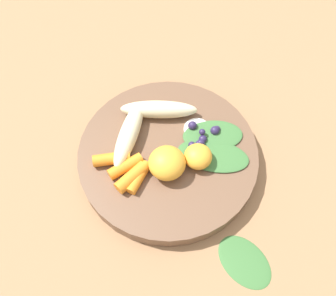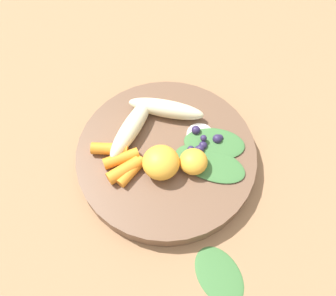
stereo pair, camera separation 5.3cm
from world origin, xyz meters
The scene contains 15 objects.
ground_plane centered at (0.00, 0.00, 0.00)m, with size 2.40×2.40×0.00m, color #99704C.
bowl centered at (0.00, 0.00, 0.01)m, with size 0.28×0.28×0.03m, color brown.
banana_peeled_left centered at (-0.05, 0.04, 0.04)m, with size 0.12×0.03×0.03m, color beige.
banana_peeled_right centered at (0.00, 0.07, 0.04)m, with size 0.12×0.03×0.03m, color beige.
orange_segment_near centered at (0.04, -0.03, 0.04)m, with size 0.04×0.04×0.03m, color #F4A833.
orange_segment_far centered at (-0.01, -0.03, 0.05)m, with size 0.05×0.05×0.04m, color #F4A833.
carrot_front centered at (-0.09, 0.00, 0.04)m, with size 0.02×0.02×0.05m, color orange.
carrot_mid_left centered at (-0.07, -0.02, 0.04)m, with size 0.02×0.02×0.05m, color orange.
carrot_mid_right centered at (-0.06, -0.04, 0.04)m, with size 0.02×0.02×0.05m, color orange.
carrot_rear centered at (-0.05, -0.04, 0.04)m, with size 0.02×0.02×0.05m, color orange.
blueberry_pile centered at (0.06, 0.01, 0.04)m, with size 0.06×0.05×0.02m.
coconut_shred_patch centered at (0.05, 0.03, 0.03)m, with size 0.04×0.04×0.00m, color white.
kale_leaf_left centered at (0.06, -0.02, 0.03)m, with size 0.11×0.06×0.01m, color #3D7038.
kale_leaf_right centered at (0.07, 0.01, 0.03)m, with size 0.09×0.06×0.01m, color #3D7038.
kale_leaf_stray centered at (0.07, -0.18, 0.00)m, with size 0.08×0.06×0.01m, color #3D7038.
Camera 2 is at (-0.00, -0.26, 0.50)m, focal length 37.80 mm.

